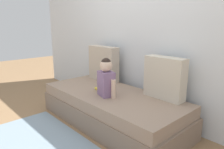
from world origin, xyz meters
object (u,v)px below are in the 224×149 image
object	(u,v)px
throw_pillow_right	(165,78)
toddler	(106,78)
throw_pillow_left	(103,63)
banana	(98,89)
couch	(111,108)

from	to	relation	value
throw_pillow_right	toddler	size ratio (longest dim) A/B	1.05
throw_pillow_left	banana	bearing A→B (deg)	-47.59
throw_pillow_left	banana	world-z (taller)	throw_pillow_left
throw_pillow_left	throw_pillow_right	distance (m)	1.12
couch	throw_pillow_left	xyz separation A→B (m)	(-0.56, 0.34, 0.48)
throw_pillow_left	toddler	world-z (taller)	throw_pillow_left
couch	banana	distance (m)	0.31
toddler	banana	xyz separation A→B (m)	(-0.22, 0.05, -0.20)
couch	banana	xyz separation A→B (m)	(-0.19, -0.06, 0.23)
throw_pillow_right	couch	bearing A→B (deg)	-148.50
throw_pillow_right	banana	bearing A→B (deg)	-151.90
couch	banana	world-z (taller)	banana
toddler	banana	size ratio (longest dim) A/B	2.80
couch	throw_pillow_left	world-z (taller)	throw_pillow_left
throw_pillow_right	banana	xyz separation A→B (m)	(-0.76, -0.40, -0.23)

